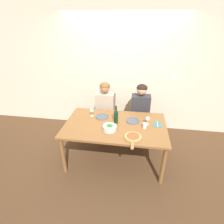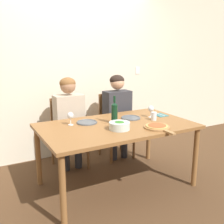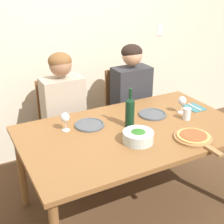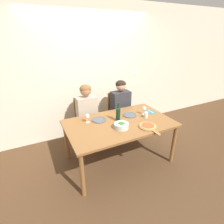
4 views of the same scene
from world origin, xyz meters
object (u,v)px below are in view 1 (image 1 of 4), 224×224
chair_left (106,113)px  person_man (140,108)px  pizza_on_board (133,137)px  broccoli_bowl (110,128)px  chair_right (140,115)px  wine_glass_right (148,119)px  dinner_plate_right (133,121)px  fork_on_napkin (157,124)px  water_tumbler (145,126)px  wine_glass_left (92,111)px  dinner_plate_left (102,117)px  person_woman (105,105)px  wine_bottle (116,116)px

chair_left → person_man: size_ratio=0.76×
pizza_on_board → broccoli_bowl: bearing=157.0°
chair_left → chair_right: same height
wine_glass_right → pizza_on_board: bearing=-118.1°
pizza_on_board → chair_right: bearing=84.6°
dinner_plate_right → chair_left: bearing=131.7°
chair_right → fork_on_napkin: size_ratio=5.28×
chair_left → wine_glass_right: chair_left is taller
chair_right → water_tumbler: (0.07, -0.87, 0.29)m
chair_left → chair_right: size_ratio=1.00×
chair_right → wine_glass_left: chair_right is taller
dinner_plate_left → wine_glass_right: wine_glass_right is taller
dinner_plate_left → wine_glass_right: bearing=-9.9°
broccoli_bowl → wine_glass_right: size_ratio=1.49×
water_tumbler → wine_glass_left: bearing=163.9°
person_woman → dinner_plate_left: 0.50m
chair_left → dinner_plate_left: size_ratio=3.95×
chair_right → fork_on_napkin: 0.81m
dinner_plate_right → water_tumbler: size_ratio=2.43×
chair_left → dinner_plate_left: bearing=-86.5°
broccoli_bowl → water_tumbler: bearing=13.4°
person_man → wine_glass_left: bearing=-151.5°
person_man → wine_bottle: bearing=-122.7°
chair_left → broccoli_bowl: chair_left is taller
dinner_plate_right → person_woman: bearing=136.9°
broccoli_bowl → dinner_plate_right: bearing=43.1°
dinner_plate_left → water_tumbler: (0.77, -0.27, 0.04)m
person_man → dinner_plate_left: 0.86m
person_man → broccoli_bowl: bearing=-118.8°
chair_right → broccoli_bowl: bearing=-116.1°
wine_bottle → broccoli_bowl: size_ratio=1.44×
person_woman → dinner_plate_right: size_ratio=5.17×
dinner_plate_left → water_tumbler: bearing=-19.2°
wine_bottle → water_tumbler: (0.49, -0.11, -0.08)m
pizza_on_board → water_tumbler: (0.18, 0.30, 0.03)m
chair_left → chair_right: (0.74, 0.00, 0.00)m
dinner_plate_right → wine_glass_right: size_ratio=1.59×
chair_right → fork_on_napkin: (0.29, -0.72, 0.24)m
person_woman → dinner_plate_right: person_woman is taller
wine_bottle → pizza_on_board: bearing=-52.3°
person_man → wine_glass_left: (-0.89, -0.49, 0.11)m
person_woman → dinner_plate_right: 0.82m
broccoli_bowl → dinner_plate_left: 0.45m
wine_bottle → wine_glass_left: (-0.47, 0.17, -0.03)m
dinner_plate_right → person_man: bearing=76.3°
pizza_on_board → dinner_plate_left: bearing=136.3°
person_woman → broccoli_bowl: (0.24, -0.90, 0.05)m
person_woman → wine_glass_left: 0.52m
wine_glass_right → fork_on_napkin: bearing=9.0°
person_woman → wine_glass_left: person_woman is taller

